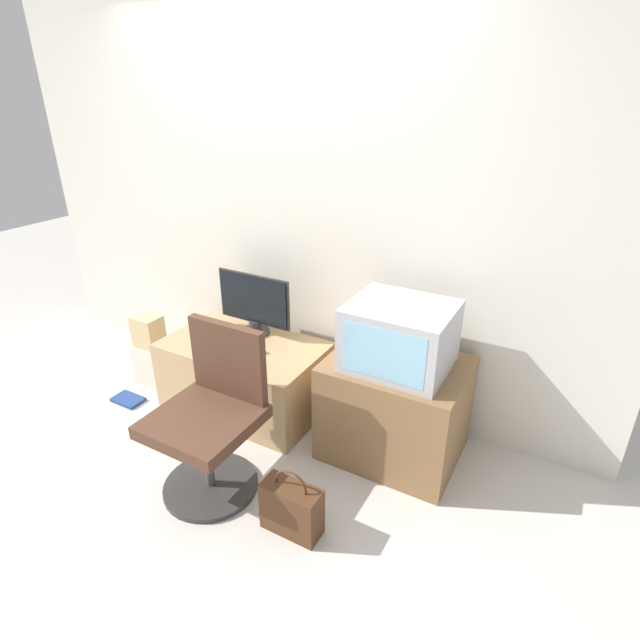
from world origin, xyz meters
TOP-DOWN VIEW (x-y plane):
  - ground_plane at (0.00, 0.00)m, footprint 12.00×12.00m
  - wall_back at (0.00, 1.32)m, footprint 4.40×0.05m
  - desk at (-0.05, 0.89)m, footprint 1.05×0.63m
  - side_stand at (1.00, 0.94)m, footprint 0.77×0.60m
  - main_monitor at (-0.07, 1.06)m, footprint 0.55×0.20m
  - keyboard at (-0.09, 0.82)m, footprint 0.35×0.13m
  - mouse at (0.13, 0.85)m, footprint 0.06×0.04m
  - crt_tv at (1.01, 0.91)m, footprint 0.54×0.47m
  - office_chair at (0.25, 0.22)m, footprint 0.52×0.52m
  - cardboard_box_lower at (-0.81, 0.78)m, footprint 0.28×0.17m
  - cardboard_box_upper at (-0.81, 0.78)m, footprint 0.19×0.15m
  - handbag at (0.80, 0.14)m, footprint 0.30×0.14m
  - book at (-0.80, 0.51)m, footprint 0.22×0.14m

SIDE VIEW (x-z plane):
  - ground_plane at x=0.00m, z-range 0.00..0.00m
  - book at x=-0.80m, z-range 0.00..0.02m
  - handbag at x=0.80m, z-range -0.05..0.33m
  - cardboard_box_lower at x=-0.81m, z-range 0.00..0.32m
  - desk at x=-0.05m, z-range 0.00..0.48m
  - side_stand at x=1.00m, z-range 0.00..0.61m
  - office_chair at x=0.25m, z-range -0.04..0.87m
  - cardboard_box_upper at x=-0.81m, z-range 0.32..0.54m
  - keyboard at x=-0.09m, z-range 0.48..0.49m
  - mouse at x=0.13m, z-range 0.48..0.51m
  - main_monitor at x=-0.07m, z-range 0.48..0.90m
  - crt_tv at x=1.01m, z-range 0.61..0.97m
  - wall_back at x=0.00m, z-range 0.00..2.60m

